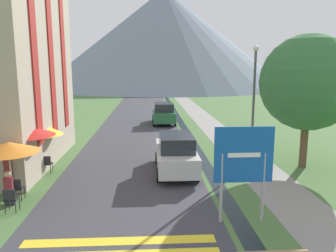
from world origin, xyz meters
The scene contains 20 objects.
ground_plane centered at (0.00, 20.00, 0.00)m, with size 160.00×160.00×0.00m, color #476B38.
road centered at (-2.50, 30.00, 0.00)m, with size 6.40×60.00×0.01m.
footpath centered at (3.60, 30.00, 0.00)m, with size 2.20×60.00×0.01m.
drainage_channel centered at (1.20, 30.00, 0.00)m, with size 0.60×60.00×0.00m.
mountain_distant centered at (2.33, 79.09, 11.85)m, with size 60.63×60.63×23.70m.
road_sign centered at (1.27, 4.81, 1.97)m, with size 1.85×0.11×3.08m.
parked_car_near centered at (-0.40, 9.97, 0.91)m, with size 1.87×4.35×1.82m.
parked_car_far centered at (-0.35, 23.44, 0.91)m, with size 1.97×4.13×1.82m.
cafe_chair_middle centered at (-6.72, 8.64, 0.51)m, with size 0.40×0.40×0.85m.
cafe_chair_near_left centered at (-6.51, 6.93, 0.51)m, with size 0.40×0.40×0.85m.
cafe_chair_far_right centered at (-6.36, 10.07, 0.51)m, with size 0.40×0.40×0.85m.
cafe_chair_nearest centered at (-6.32, 5.91, 0.51)m, with size 0.40×0.40×0.85m.
cafe_umbrella_front_orange centered at (-6.56, 6.66, 2.09)m, with size 2.12×2.12×2.29m.
cafe_umbrella_middle_red centered at (-6.86, 9.16, 2.21)m, with size 2.41×2.41×2.43m.
cafe_umbrella_rear_yellow centered at (-6.82, 11.03, 1.91)m, with size 2.02×2.02×2.18m.
person_seated_far centered at (-6.62, 6.51, 0.70)m, with size 0.32×0.32×1.26m.
person_standing_terrace centered at (-7.07, 7.61, 1.05)m, with size 0.32×0.32×1.80m.
person_seated_near centered at (-6.96, 9.31, 0.70)m, with size 0.32×0.32×1.26m.
streetlamp centered at (3.55, 11.11, 3.44)m, with size 0.28×0.28×5.89m.
tree_by_path centered at (5.93, 10.42, 4.14)m, with size 4.56×4.56×6.43m.
Camera 1 is at (-1.63, -4.79, 4.84)m, focal length 35.00 mm.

